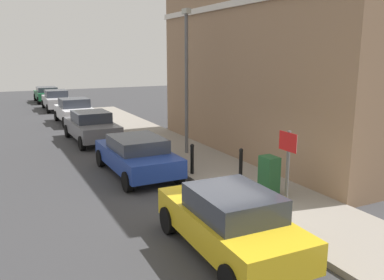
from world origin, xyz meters
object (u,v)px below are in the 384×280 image
(utility_cabinet, at_px, (269,177))
(bollard_far_kerb, at_px, (192,158))
(car_yellow, at_px, (230,221))
(car_blue, at_px, (137,155))
(lamppost, at_px, (186,76))
(street_sign, at_px, (287,164))
(bollard_near_cabinet, at_px, (241,163))
(car_green, at_px, (47,94))
(car_grey, at_px, (92,126))
(car_silver, at_px, (57,100))
(car_white, at_px, (75,111))

(utility_cabinet, bearing_deg, bollard_far_kerb, 109.55)
(car_yellow, distance_m, car_blue, 6.31)
(utility_cabinet, relative_size, lamppost, 0.20)
(street_sign, bearing_deg, bollard_near_cabinet, 73.29)
(bollard_near_cabinet, xyz_separation_m, bollard_far_kerb, (-1.13, 1.28, 0.00))
(car_green, distance_m, lamppost, 22.79)
(utility_cabinet, bearing_deg, car_grey, 105.19)
(bollard_near_cabinet, bearing_deg, lamppost, 90.28)
(car_blue, relative_size, bollard_far_kerb, 4.14)
(car_silver, relative_size, lamppost, 0.74)
(car_blue, bearing_deg, bollard_near_cabinet, -133.28)
(bollard_far_kerb, bearing_deg, lamppost, 67.76)
(bollard_near_cabinet, height_order, lamppost, lamppost)
(car_white, height_order, utility_cabinet, car_white)
(car_yellow, xyz_separation_m, car_white, (0.21, 18.13, 0.02))
(car_grey, distance_m, lamppost, 5.99)
(car_grey, xyz_separation_m, bollard_far_kerb, (1.75, -7.32, -0.05))
(car_grey, distance_m, bollard_near_cabinet, 9.07)
(car_silver, height_order, utility_cabinet, car_silver)
(bollard_near_cabinet, bearing_deg, car_silver, 97.37)
(car_white, distance_m, bollard_far_kerb, 13.10)
(car_green, xyz_separation_m, bollard_far_kerb, (1.58, -25.19, -0.01))
(car_blue, bearing_deg, car_green, -0.63)
(bollard_near_cabinet, bearing_deg, car_white, 100.30)
(car_blue, bearing_deg, car_grey, 1.04)
(utility_cabinet, xyz_separation_m, bollard_near_cabinet, (0.10, 1.61, 0.02))
(car_white, relative_size, car_silver, 0.94)
(car_white, xyz_separation_m, street_sign, (1.55, -17.79, 0.90))
(car_yellow, bearing_deg, street_sign, -77.48)
(utility_cabinet, height_order, street_sign, street_sign)
(car_green, distance_m, utility_cabinet, 28.20)
(car_yellow, height_order, car_white, car_white)
(utility_cabinet, xyz_separation_m, bollard_far_kerb, (-1.03, 2.89, 0.02))
(car_white, distance_m, bollard_near_cabinet, 14.54)
(car_yellow, relative_size, street_sign, 1.75)
(car_yellow, xyz_separation_m, car_silver, (0.11, 24.74, 0.01))
(car_silver, height_order, car_green, car_silver)
(car_yellow, relative_size, car_grey, 0.92)
(car_silver, bearing_deg, car_grey, 179.82)
(car_blue, bearing_deg, utility_cabinet, -148.30)
(car_white, xyz_separation_m, lamppost, (2.58, -10.31, 2.54))
(car_green, bearing_deg, bollard_far_kerb, -176.06)
(bollard_far_kerb, bearing_deg, utility_cabinet, -70.45)
(car_silver, bearing_deg, bollard_near_cabinet, -172.03)
(bollard_far_kerb, relative_size, street_sign, 0.45)
(car_white, height_order, bollard_far_kerb, car_white)
(car_blue, xyz_separation_m, bollard_far_kerb, (1.56, -1.19, -0.02))
(car_silver, bearing_deg, utility_cabinet, -172.80)
(car_grey, bearing_deg, car_green, -1.81)
(car_white, height_order, lamppost, lamppost)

